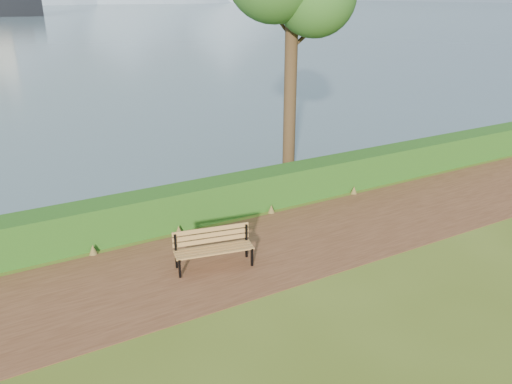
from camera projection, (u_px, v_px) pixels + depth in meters
ground at (257, 259)px, 11.34m from camera, size 140.00×140.00×0.00m
path at (251, 253)px, 11.58m from camera, size 40.00×3.40×0.01m
hedge at (209, 200)px, 13.26m from camera, size 32.00×0.85×1.00m
bench at (213, 245)px, 10.90m from camera, size 1.78×0.83×0.86m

